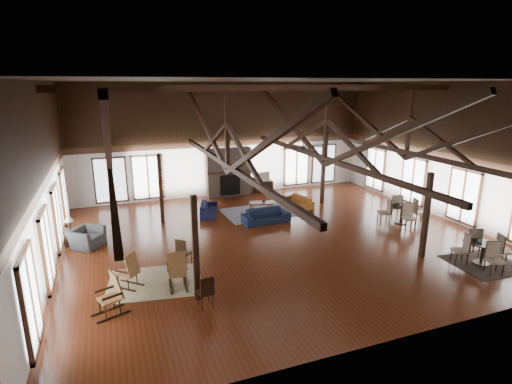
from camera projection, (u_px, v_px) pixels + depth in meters
name	position (u px, v px, depth m)	size (l,w,h in m)	color
floor	(277.00, 237.00, 15.85)	(16.00, 16.00, 0.00)	#552512
ceiling	(280.00, 81.00, 14.27)	(16.00, 14.00, 0.02)	black
wall_back	(226.00, 140.00, 21.38)	(16.00, 0.02, 6.00)	white
wall_front	(407.00, 221.00, 8.74)	(16.00, 0.02, 6.00)	white
wall_left	(42.00, 181.00, 12.34)	(0.02, 14.00, 6.00)	white
wall_right	(443.00, 151.00, 17.78)	(0.02, 14.00, 6.00)	white
roof_truss	(279.00, 136.00, 14.79)	(15.60, 14.07, 3.14)	black
post_grid	(278.00, 201.00, 15.45)	(8.16, 7.16, 3.05)	black
fireplace	(228.00, 172.00, 21.53)	(2.50, 0.69, 2.60)	#77675B
ceiling_fan	(303.00, 147.00, 14.13)	(1.60, 1.60, 0.75)	black
sofa_navy_front	(266.00, 216.00, 17.47)	(2.08, 0.81, 0.61)	#131C34
sofa_navy_left	(209.00, 209.00, 18.58)	(0.73, 1.86, 0.54)	black
sofa_orange	(298.00, 201.00, 19.88)	(0.67, 1.71, 0.50)	#93511C
coffee_table	(261.00, 204.00, 19.04)	(1.23, 0.83, 0.43)	brown
vase	(264.00, 201.00, 18.99)	(0.17, 0.17, 0.17)	#B2B2B2
armchair	(87.00, 238.00, 14.85)	(1.11, 0.97, 0.72)	#353538
side_table_lamp	(71.00, 233.00, 15.03)	(0.47, 0.47, 1.21)	black
rocking_chair_a	(130.00, 271.00, 11.84)	(0.93, 0.90, 1.09)	#9A633A
rocking_chair_b	(177.00, 271.00, 11.76)	(0.57, 0.96, 1.19)	#9A633A
rocking_chair_c	(113.00, 294.00, 10.49)	(1.01, 0.76, 1.16)	#9A633A
side_chair_a	(182.00, 250.00, 13.22)	(0.58, 0.58, 0.97)	black
side_chair_b	(206.00, 290.00, 10.74)	(0.44, 0.44, 0.93)	black
cafe_table_near	(483.00, 249.00, 13.40)	(2.01, 2.01, 1.04)	black
cafe_table_far	(402.00, 211.00, 17.35)	(2.11, 2.11, 1.08)	black
cup_near	(480.00, 241.00, 13.37)	(0.13, 0.13, 0.11)	#B2B2B2
cup_far	(401.00, 205.00, 17.25)	(0.12, 0.12, 0.10)	#B2B2B2
tv_console	(262.00, 186.00, 22.54)	(1.20, 0.45, 0.60)	black
television	(261.00, 177.00, 22.38)	(0.93, 0.12, 0.53)	#B2B2B2
rug_tan	(155.00, 282.00, 12.27)	(2.79, 2.19, 0.01)	tan
rug_navy	(259.00, 212.00, 18.91)	(3.25, 2.44, 0.01)	#181741
rug_dark	(485.00, 264.00, 13.53)	(2.23, 2.03, 0.01)	black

